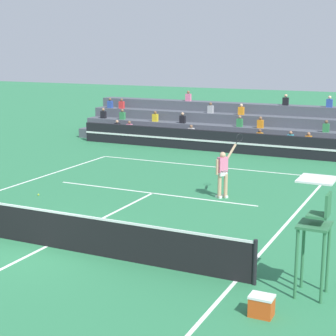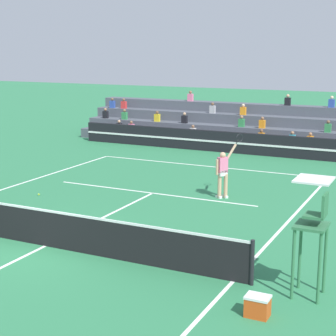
{
  "view_description": "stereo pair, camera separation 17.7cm",
  "coord_description": "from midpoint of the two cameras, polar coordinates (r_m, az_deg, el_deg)",
  "views": [
    {
      "loc": [
        9.39,
        -11.84,
        5.39
      ],
      "look_at": [
        0.78,
        6.16,
        1.1
      ],
      "focal_mm": 60.0,
      "sensor_mm": 36.0,
      "label": 1
    },
    {
      "loc": [
        9.55,
        -11.76,
        5.39
      ],
      "look_at": [
        0.78,
        6.16,
        1.1
      ],
      "focal_mm": 60.0,
      "sensor_mm": 36.0,
      "label": 2
    }
  ],
  "objects": [
    {
      "name": "sponsor_banner_wall",
      "position": [
        29.4,
        6.93,
        2.58
      ],
      "size": [
        18.0,
        0.26,
        1.1
      ],
      "color": "black",
      "rests_on": "ground"
    },
    {
      "name": "bleacher_stand",
      "position": [
        32.34,
        8.82,
        3.89
      ],
      "size": [
        20.36,
        3.8,
        2.83
      ],
      "color": "#4C515B",
      "rests_on": "ground"
    },
    {
      "name": "umpire_chair",
      "position": [
        12.55,
        14.95,
        -5.31
      ],
      "size": [
        0.76,
        0.84,
        2.67
      ],
      "color": "#337047",
      "rests_on": "ground"
    },
    {
      "name": "court_lines",
      "position": [
        16.06,
        -12.04,
        -7.74
      ],
      "size": [
        11.1,
        23.9,
        0.01
      ],
      "color": "white",
      "rests_on": "ground"
    },
    {
      "name": "tennis_player",
      "position": [
        20.44,
        5.87,
        -0.38
      ],
      "size": [
        0.78,
        1.06,
        2.38
      ],
      "color": "tan",
      "rests_on": "ground"
    },
    {
      "name": "tennis_ball",
      "position": [
        21.45,
        -12.76,
        -2.63
      ],
      "size": [
        0.07,
        0.07,
        0.07
      ],
      "primitive_type": "sphere",
      "color": "#C6DB33",
      "rests_on": "ground"
    },
    {
      "name": "equipment_cooler",
      "position": [
        11.94,
        9.52,
        -13.66
      ],
      "size": [
        0.5,
        0.38,
        0.45
      ],
      "color": "#D84C19",
      "rests_on": "ground"
    },
    {
      "name": "tennis_net",
      "position": [
        15.89,
        -12.12,
        -5.91
      ],
      "size": [
        12.0,
        0.1,
        1.1
      ],
      "color": "black",
      "rests_on": "ground"
    },
    {
      "name": "ground_plane",
      "position": [
        16.06,
        -12.04,
        -7.75
      ],
      "size": [
        120.0,
        120.0,
        0.0
      ],
      "primitive_type": "plane",
      "color": "#2D7A4C"
    }
  ]
}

